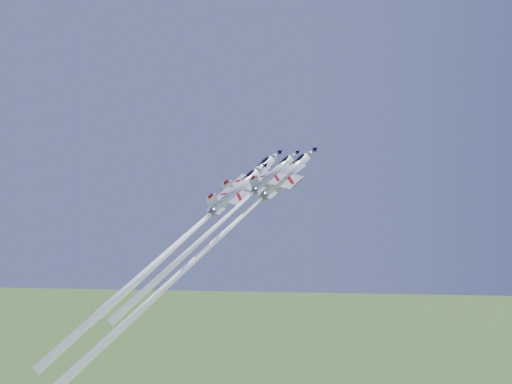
# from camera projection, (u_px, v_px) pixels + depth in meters

# --- Properties ---
(jet_lead) EXTENTS (47.95, 34.73, 54.91)m
(jet_lead) POSITION_uv_depth(u_px,v_px,m) (198.00, 257.00, 117.63)
(jet_lead) COLOR white
(jet_left) EXTENTS (34.51, 24.70, 38.25)m
(jet_left) POSITION_uv_depth(u_px,v_px,m) (201.00, 222.00, 123.77)
(jet_left) COLOR white
(jet_right) EXTENTS (31.68, 22.83, 35.79)m
(jet_right) POSITION_uv_depth(u_px,v_px,m) (217.00, 226.00, 111.82)
(jet_right) COLOR white
(jet_slot) EXTENTS (37.82, 27.24, 42.65)m
(jet_slot) POSITION_uv_depth(u_px,v_px,m) (168.00, 252.00, 113.76)
(jet_slot) COLOR white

